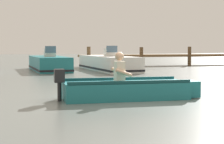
% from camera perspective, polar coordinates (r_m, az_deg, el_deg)
% --- Properties ---
extents(ground_plane, '(120.00, 120.00, 0.00)m').
position_cam_1_polar(ground_plane, '(9.68, 5.27, -3.96)').
color(ground_plane, slate).
extents(wooden_dock, '(15.38, 1.57, 1.34)m').
position_cam_1_polar(wooden_dock, '(27.24, 11.08, 2.51)').
color(wooden_dock, brown).
rests_on(wooden_dock, ground).
extents(rowboat_with_person, '(3.72, 1.34, 1.19)m').
position_cam_1_polar(rowboat_with_person, '(9.41, 2.44, -2.63)').
color(rowboat_with_person, '#1E727A').
rests_on(rowboat_with_person, ground).
extents(moored_boat_teal, '(1.73, 5.36, 1.36)m').
position_cam_1_polar(moored_boat_teal, '(21.06, -9.64, 1.24)').
color(moored_boat_teal, '#1E727A').
rests_on(moored_boat_teal, ground).
extents(moored_boat_white, '(1.89, 6.48, 1.38)m').
position_cam_1_polar(moored_boat_white, '(21.14, -0.65, 1.33)').
color(moored_boat_white, white).
rests_on(moored_boat_white, ground).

